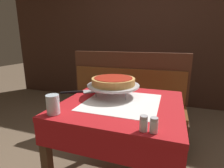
{
  "coord_description": "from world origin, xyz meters",
  "views": [
    {
      "loc": [
        0.3,
        -1.07,
        1.15
      ],
      "look_at": [
        -0.1,
        0.08,
        0.84
      ],
      "focal_mm": 28.0,
      "sensor_mm": 36.0,
      "label": 1
    }
  ],
  "objects": [
    {
      "name": "pepper_shaker",
      "position": [
        0.25,
        -0.34,
        0.78
      ],
      "size": [
        0.04,
        0.04,
        0.07
      ],
      "color": "silver",
      "rests_on": "dining_table_front"
    },
    {
      "name": "salt_shaker",
      "position": [
        0.2,
        -0.34,
        0.78
      ],
      "size": [
        0.04,
        0.04,
        0.07
      ],
      "color": "silver",
      "rests_on": "dining_table_front"
    },
    {
      "name": "pizza_pan_stand",
      "position": [
        -0.1,
        0.11,
        0.82
      ],
      "size": [
        0.38,
        0.38,
        0.09
      ],
      "color": "#ADADB2",
      "rests_on": "dining_table_front"
    },
    {
      "name": "dining_table_front",
      "position": [
        0.0,
        0.0,
        0.64
      ],
      "size": [
        0.78,
        0.78,
        0.74
      ],
      "color": "red",
      "rests_on": "ground_plane"
    },
    {
      "name": "back_wall_panel",
      "position": [
        0.0,
        2.13,
        1.2
      ],
      "size": [
        6.0,
        0.04,
        2.4
      ],
      "primitive_type": "cube",
      "color": "#3D2319",
      "rests_on": "ground_plane"
    },
    {
      "name": "dining_table_rear",
      "position": [
        -0.15,
        1.67,
        0.63
      ],
      "size": [
        0.77,
        0.77,
        0.75
      ],
      "color": "red",
      "rests_on": "ground_plane"
    },
    {
      "name": "water_glass_near",
      "position": [
        -0.31,
        -0.31,
        0.8
      ],
      "size": [
        0.07,
        0.07,
        0.11
      ],
      "color": "silver",
      "rests_on": "dining_table_front"
    },
    {
      "name": "deep_dish_pizza",
      "position": [
        -0.1,
        0.11,
        0.86
      ],
      "size": [
        0.32,
        0.32,
        0.05
      ],
      "color": "tan",
      "rests_on": "pizza_pan_stand"
    },
    {
      "name": "condiment_caddy",
      "position": [
        -0.26,
        1.76,
        0.79
      ],
      "size": [
        0.14,
        0.14,
        0.16
      ],
      "color": "black",
      "rests_on": "dining_table_rear"
    },
    {
      "name": "pizza_server",
      "position": [
        -0.37,
        0.1,
        0.75
      ],
      "size": [
        0.26,
        0.2,
        0.01
      ],
      "color": "#BCBCC1",
      "rests_on": "dining_table_front"
    },
    {
      "name": "booth_bench",
      "position": [
        -0.19,
        0.76,
        0.31
      ],
      "size": [
        1.37,
        0.44,
        1.02
      ],
      "color": "#4C2819",
      "rests_on": "ground_plane"
    }
  ]
}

